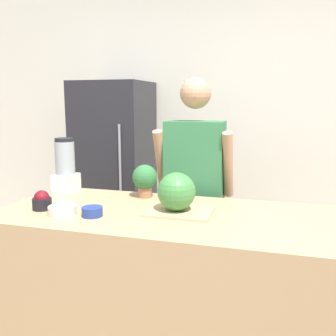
{
  "coord_description": "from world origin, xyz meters",
  "views": [
    {
      "loc": [
        0.57,
        -1.53,
        1.5
      ],
      "look_at": [
        0.0,
        0.46,
        1.13
      ],
      "focal_mm": 40.0,
      "sensor_mm": 36.0,
      "label": 1
    }
  ],
  "objects_px": {
    "person": "(194,192)",
    "bowl_cream": "(62,209)",
    "refrigerator": "(115,169)",
    "blender": "(65,166)",
    "bowl_small_blue": "(92,212)",
    "bowl_cherries": "(42,201)",
    "watermelon": "(176,192)",
    "potted_plant": "(145,179)"
  },
  "relations": [
    {
      "from": "refrigerator",
      "to": "potted_plant",
      "type": "bearing_deg",
      "value": -57.17
    },
    {
      "from": "person",
      "to": "bowl_cherries",
      "type": "xyz_separation_m",
      "value": [
        -0.74,
        -0.75,
        0.08
      ]
    },
    {
      "from": "watermelon",
      "to": "bowl_small_blue",
      "type": "distance_m",
      "value": 0.48
    },
    {
      "from": "bowl_cherries",
      "to": "potted_plant",
      "type": "xyz_separation_m",
      "value": [
        0.48,
        0.44,
        0.07
      ]
    },
    {
      "from": "bowl_cherries",
      "to": "bowl_small_blue",
      "type": "relative_size",
      "value": 0.99
    },
    {
      "from": "bowl_small_blue",
      "to": "blender",
      "type": "bearing_deg",
      "value": 132.94
    },
    {
      "from": "refrigerator",
      "to": "watermelon",
      "type": "height_order",
      "value": "refrigerator"
    },
    {
      "from": "watermelon",
      "to": "bowl_small_blue",
      "type": "bearing_deg",
      "value": -155.69
    },
    {
      "from": "bowl_cream",
      "to": "potted_plant",
      "type": "height_order",
      "value": "potted_plant"
    },
    {
      "from": "bowl_small_blue",
      "to": "watermelon",
      "type": "bearing_deg",
      "value": 24.31
    },
    {
      "from": "refrigerator",
      "to": "bowl_cherries",
      "type": "xyz_separation_m",
      "value": [
        0.22,
        -1.52,
        0.09
      ]
    },
    {
      "from": "bowl_cream",
      "to": "potted_plant",
      "type": "relative_size",
      "value": 0.72
    },
    {
      "from": "person",
      "to": "bowl_cream",
      "type": "relative_size",
      "value": 10.72
    },
    {
      "from": "bowl_cherries",
      "to": "blender",
      "type": "distance_m",
      "value": 0.47
    },
    {
      "from": "refrigerator",
      "to": "blender",
      "type": "height_order",
      "value": "refrigerator"
    },
    {
      "from": "person",
      "to": "bowl_cherries",
      "type": "distance_m",
      "value": 1.06
    },
    {
      "from": "blender",
      "to": "bowl_small_blue",
      "type": "bearing_deg",
      "value": -47.06
    },
    {
      "from": "bowl_cream",
      "to": "bowl_small_blue",
      "type": "height_order",
      "value": "bowl_cream"
    },
    {
      "from": "bowl_cherries",
      "to": "potted_plant",
      "type": "bearing_deg",
      "value": 42.2
    },
    {
      "from": "bowl_cream",
      "to": "bowl_small_blue",
      "type": "bearing_deg",
      "value": 4.81
    },
    {
      "from": "person",
      "to": "blender",
      "type": "relative_size",
      "value": 4.47
    },
    {
      "from": "watermelon",
      "to": "refrigerator",
      "type": "bearing_deg",
      "value": 125.86
    },
    {
      "from": "bowl_cream",
      "to": "bowl_small_blue",
      "type": "distance_m",
      "value": 0.18
    },
    {
      "from": "bowl_cream",
      "to": "bowl_small_blue",
      "type": "relative_size",
      "value": 1.36
    },
    {
      "from": "watermelon",
      "to": "bowl_cherries",
      "type": "bearing_deg",
      "value": -168.72
    },
    {
      "from": "person",
      "to": "bowl_cream",
      "type": "distance_m",
      "value": 0.99
    },
    {
      "from": "watermelon",
      "to": "bowl_cherries",
      "type": "distance_m",
      "value": 0.79
    },
    {
      "from": "bowl_small_blue",
      "to": "potted_plant",
      "type": "xyz_separation_m",
      "value": [
        0.14,
        0.47,
        0.1
      ]
    },
    {
      "from": "refrigerator",
      "to": "bowl_cream",
      "type": "xyz_separation_m",
      "value": [
        0.38,
        -1.57,
        0.07
      ]
    },
    {
      "from": "bowl_cream",
      "to": "potted_plant",
      "type": "bearing_deg",
      "value": 57.36
    },
    {
      "from": "refrigerator",
      "to": "watermelon",
      "type": "xyz_separation_m",
      "value": [
        0.98,
        -1.36,
        0.16
      ]
    },
    {
      "from": "person",
      "to": "potted_plant",
      "type": "xyz_separation_m",
      "value": [
        -0.26,
        -0.32,
        0.15
      ]
    },
    {
      "from": "bowl_cherries",
      "to": "blender",
      "type": "relative_size",
      "value": 0.3
    },
    {
      "from": "refrigerator",
      "to": "watermelon",
      "type": "relative_size",
      "value": 7.79
    },
    {
      "from": "refrigerator",
      "to": "blender",
      "type": "bearing_deg",
      "value": -84.22
    },
    {
      "from": "refrigerator",
      "to": "person",
      "type": "relative_size",
      "value": 1.01
    },
    {
      "from": "bowl_small_blue",
      "to": "potted_plant",
      "type": "bearing_deg",
      "value": 73.78
    },
    {
      "from": "bowl_cream",
      "to": "blender",
      "type": "distance_m",
      "value": 0.59
    },
    {
      "from": "refrigerator",
      "to": "person",
      "type": "height_order",
      "value": "refrigerator"
    },
    {
      "from": "refrigerator",
      "to": "potted_plant",
      "type": "xyz_separation_m",
      "value": [
        0.7,
        -1.08,
        0.16
      ]
    },
    {
      "from": "person",
      "to": "blender",
      "type": "bearing_deg",
      "value": -160.05
    },
    {
      "from": "person",
      "to": "bowl_small_blue",
      "type": "height_order",
      "value": "person"
    }
  ]
}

